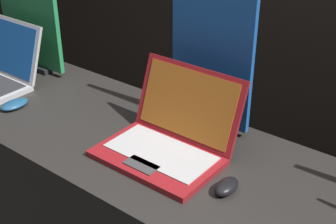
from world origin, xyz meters
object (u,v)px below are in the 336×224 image
at_px(promo_stand_middle, 211,59).
at_px(mouse_front, 15,104).
at_px(laptop_middle, 169,136).
at_px(mouse_middle, 226,186).
at_px(promo_stand_front, 31,28).

bearing_deg(promo_stand_middle, mouse_front, -151.81).
xyz_separation_m(mouse_front, laptop_middle, (0.67, 0.13, 0.05)).
bearing_deg(mouse_middle, mouse_front, -176.34).
distance_m(laptop_middle, promo_stand_middle, 0.30).
bearing_deg(mouse_middle, laptop_middle, 165.68).
xyz_separation_m(mouse_front, promo_stand_front, (-0.26, 0.30, 0.18)).
bearing_deg(promo_stand_front, mouse_middle, -11.64).
bearing_deg(promo_stand_middle, promo_stand_front, -176.66).
height_order(mouse_front, laptop_middle, laptop_middle).
bearing_deg(promo_stand_front, laptop_middle, -10.87).
bearing_deg(laptop_middle, mouse_middle, -14.32).
bearing_deg(promo_stand_front, mouse_front, -49.86).
xyz_separation_m(mouse_front, mouse_middle, (0.93, 0.06, 0.00)).
distance_m(laptop_middle, mouse_middle, 0.27).
bearing_deg(mouse_middle, promo_stand_front, 168.36).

